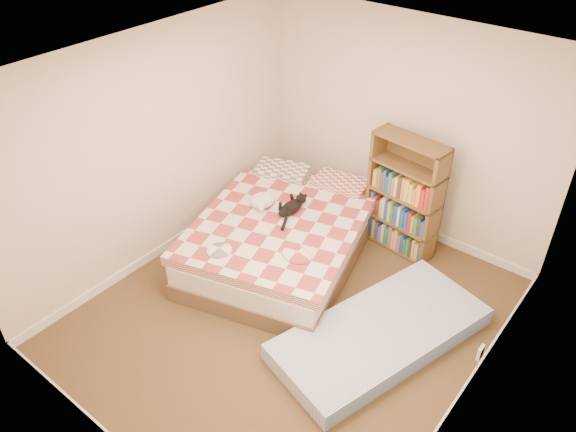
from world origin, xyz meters
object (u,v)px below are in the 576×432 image
Objects in this scene: bed at (285,234)px; white_dog at (262,201)px; floor_mattress at (381,334)px; black_cat at (292,206)px; bookshelf at (403,208)px.

white_dog is (-0.29, -0.02, 0.34)m from bed.
bed is at bearing 179.35° from floor_mattress.
white_dog is at bearing -160.76° from black_cat.
black_cat is (-0.90, -0.84, 0.08)m from bookshelf.
white_dog is at bearing -177.36° from floor_mattress.
bookshelf is 0.67× the size of floor_mattress.
bed is at bearing 12.90° from white_dog.
floor_mattress is 3.40× the size of black_cat.
black_cat is (0.02, 0.10, 0.33)m from bed.
bookshelf is 2.27× the size of black_cat.
floor_mattress is (1.51, -0.45, -0.18)m from bed.
bookshelf reaches higher than floor_mattress.
floor_mattress is at bearing -32.43° from bed.
bookshelf is at bearing 29.94° from bed.
bed is 0.34m from black_cat.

